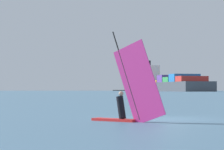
% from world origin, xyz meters
% --- Properties ---
extents(ground_plane, '(4000.00, 4000.00, 0.00)m').
position_xyz_m(ground_plane, '(0.00, 0.00, 0.00)').
color(ground_plane, '#476B84').
extents(windsurfer, '(2.81, 2.93, 4.28)m').
position_xyz_m(windsurfer, '(-2.17, -1.61, 1.09)').
color(windsurfer, red).
rests_on(windsurfer, ground_plane).
extents(cargo_ship, '(34.62, 168.95, 37.20)m').
position_xyz_m(cargo_ship, '(157.82, 450.22, 7.84)').
color(cargo_ship, '#3F444C').
rests_on(cargo_ship, ground_plane).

